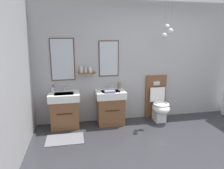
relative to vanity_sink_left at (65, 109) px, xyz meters
The scene contains 11 objects.
ground_plane 2.72m from the vanity_sink_left, 41.54° to the right, with size 6.70×5.39×0.10m, color #2D2D33.
wall_back 2.21m from the vanity_sink_left, ahead, with size 5.50×0.64×2.60m.
bath_mat 0.69m from the vanity_sink_left, 90.00° to the right, with size 0.68×0.44×0.01m, color slate.
vanity_sink_left is the anchor object (origin of this frame).
tap_on_left_sink 0.45m from the vanity_sink_left, 90.00° to the left, with size 0.03×0.13×0.11m.
vanity_sink_right 0.96m from the vanity_sink_left, ahead, with size 0.62×0.46×0.73m.
tap_on_right_sink 1.06m from the vanity_sink_left, ahead, with size 0.03×0.13×0.11m.
toilet 2.06m from the vanity_sink_left, ahead, with size 0.48×0.62×1.00m.
toothbrush_cup 0.49m from the vanity_sink_left, 146.71° to the left, with size 0.07×0.07×0.20m.
soap_dispenser 1.29m from the vanity_sink_left, ahead, with size 0.06×0.06×0.19m.
folded_hand_towel 1.00m from the vanity_sink_left, ahead, with size 0.22×0.16×0.04m, color gray.
Camera 1 is at (-1.81, -2.30, 1.84)m, focal length 32.38 mm.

